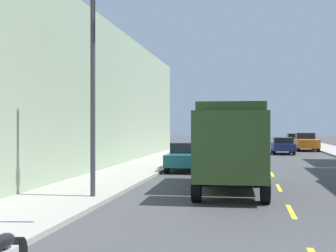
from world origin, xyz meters
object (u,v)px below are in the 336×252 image
Objects in this scene: parked_hatchback_teal at (185,157)px; parked_hatchback_black at (293,139)px; parked_pickup_orange at (306,142)px; parked_hatchback_burgundy at (210,145)px; delivery_box_truck at (231,141)px; parked_suv_champagne at (223,137)px; street_lamp at (97,65)px; moving_navy_sedan at (283,145)px.

parked_hatchback_black is at bearing 75.40° from parked_hatchback_teal.
parked_pickup_orange reaches higher than parked_hatchback_burgundy.
delivery_box_truck is 7.55m from parked_hatchback_teal.
parked_hatchback_teal is 0.83× the size of parked_suv_champagne.
parked_hatchback_burgundy is (-8.81, -7.42, -0.07)m from parked_pickup_orange.
parked_suv_champagne is at bearing 123.17° from parked_pickup_orange.
parked_hatchback_teal is at bearing -112.01° from parked_pickup_orange.
delivery_box_truck is at bearing -86.65° from parked_suv_champagne.
street_lamp is at bearing -93.72° from parked_hatchback_burgundy.
parked_pickup_orange is 1.32× the size of parked_hatchback_black.
street_lamp is 5.82m from delivery_box_truck.
parked_suv_champagne reaches higher than parked_pickup_orange.
parked_hatchback_burgundy and parked_hatchback_black have the same top height.
parked_hatchback_black is 1.00× the size of parked_hatchback_teal.
moving_navy_sedan is (3.61, 23.24, -1.10)m from delivery_box_truck.
street_lamp reaches higher than parked_hatchback_burgundy.
parked_suv_champagne is (-2.49, 42.56, -0.87)m from delivery_box_truck.
delivery_box_truck reaches higher than parked_pickup_orange.
street_lamp is 10.92m from parked_hatchback_teal.
parked_suv_champagne is (1.66, 45.79, -3.35)m from street_lamp.
parked_hatchback_black is at bearing 65.77° from parked_hatchback_burgundy.
parked_hatchback_burgundy is 0.90× the size of moving_navy_sedan.
parked_pickup_orange is at bearing -89.79° from parked_hatchback_black.
parked_hatchback_burgundy is at bearing -139.90° from parked_pickup_orange.
parked_pickup_orange is 12.06m from parked_hatchback_black.
parked_suv_champagne is (0.04, 20.85, 0.23)m from parked_hatchback_burgundy.
delivery_box_truck is 1.37× the size of parked_pickup_orange.
parked_suv_champagne is (0.18, 35.59, 0.23)m from parked_hatchback_teal.
moving_navy_sedan is at bearing 73.67° from street_lamp.
parked_hatchback_burgundy is (1.62, 24.95, -3.58)m from street_lamp.
parked_pickup_orange is at bearing 67.99° from parked_hatchback_teal.
delivery_box_truck is at bearing -98.82° from moving_navy_sedan.
delivery_box_truck is 1.51× the size of parked_suv_champagne.
parked_suv_champagne is at bearing 93.35° from delivery_box_truck.
moving_navy_sedan is (-2.63, -17.95, -0.01)m from parked_hatchback_black.
parked_hatchback_teal is 17.44m from moving_navy_sedan.
parked_hatchback_teal is (-8.96, -22.16, -0.07)m from parked_pickup_orange.
street_lamp is 1.81× the size of parked_hatchback_black.
parked_hatchback_black is (-0.04, 12.06, -0.07)m from parked_pickup_orange.
parked_suv_champagne reaches higher than parked_hatchback_black.
parked_hatchback_black is at bearing 81.39° from delivery_box_truck.
parked_suv_champagne is at bearing 107.52° from moving_navy_sedan.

